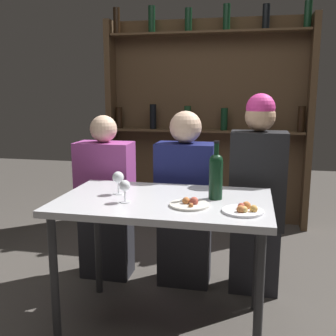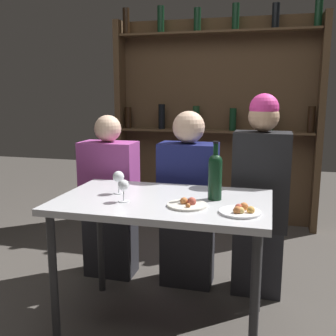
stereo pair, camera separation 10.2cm
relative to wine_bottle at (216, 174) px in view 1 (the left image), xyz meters
name	(u,v)px [view 1 (the left image)]	position (x,y,z in m)	size (l,w,h in m)	color
ground_plane	(164,325)	(-0.27, -0.06, -0.90)	(10.00, 10.00, 0.00)	#47423D
dining_table	(164,213)	(-0.27, -0.06, -0.22)	(1.15, 0.71, 0.76)	silver
wine_rack_wall	(206,116)	(-0.27, 1.91, 0.19)	(2.04, 0.21, 2.16)	#4C3823
wine_bottle	(216,174)	(0.00, 0.00, 0.00)	(0.07, 0.07, 0.32)	black
wine_glass_0	(118,178)	(-0.55, -0.01, -0.05)	(0.07, 0.07, 0.13)	silver
wine_glass_1	(125,187)	(-0.46, -0.16, -0.05)	(0.06, 0.06, 0.12)	silver
food_plate_0	(190,204)	(-0.11, -0.17, -0.13)	(0.21, 0.21, 0.05)	silver
food_plate_1	(244,210)	(0.16, -0.22, -0.13)	(0.20, 0.20, 0.05)	white
seated_person_left	(106,203)	(-0.83, 0.50, -0.35)	(0.39, 0.22, 1.18)	#26262B
seated_person_center	(185,204)	(-0.25, 0.50, -0.33)	(0.39, 0.22, 1.21)	#26262B
seated_person_right	(257,198)	(0.23, 0.50, -0.25)	(0.36, 0.22, 1.33)	#26262B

